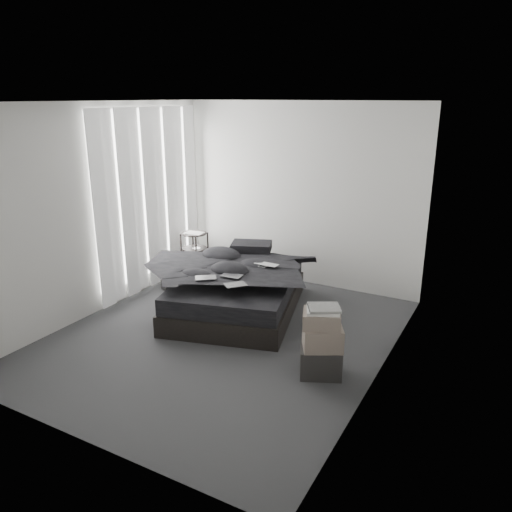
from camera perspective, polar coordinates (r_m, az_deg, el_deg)
The scene contains 25 objects.
floor at distance 5.86m, azimuth -3.80°, elevation -9.11°, with size 3.60×4.20×0.01m, color #333436.
ceiling at distance 5.23m, azimuth -4.40°, elevation 17.20°, with size 3.60×4.20×0.01m, color white.
wall_back at distance 7.22m, azimuth 4.99°, elevation 6.94°, with size 3.60×0.01×2.60m, color silver.
wall_front at distance 3.89m, azimuth -20.97°, elevation -3.74°, with size 3.60×0.01×2.60m, color silver.
wall_left at distance 6.53m, azimuth -17.57°, elevation 5.03°, with size 0.01×4.20×2.60m, color silver.
wall_right at distance 4.71m, azimuth 14.71°, elevation 0.55°, with size 0.01×4.20×2.60m, color silver.
window_left at distance 7.14m, azimuth -12.33°, elevation 6.90°, with size 0.02×2.00×2.30m, color white.
curtain_left at distance 7.13m, azimuth -11.98°, elevation 6.32°, with size 0.06×2.12×2.48m, color white.
bed at distance 6.45m, azimuth -2.21°, elevation -5.22°, with size 1.45×1.92×0.26m, color black.
mattress at distance 6.36m, azimuth -2.24°, elevation -3.29°, with size 1.40×1.86×0.20m, color black.
duvet at distance 6.25m, azimuth -2.37°, elevation -1.61°, with size 1.41×1.64×0.22m, color black.
pillow_lower at distance 7.00m, azimuth -1.01°, elevation 0.15°, with size 0.58×0.39×0.13m, color black.
pillow_upper at distance 6.93m, azimuth -0.53°, elevation 1.06°, with size 0.54×0.37×0.12m, color black.
laptop at distance 6.21m, azimuth 0.99°, elevation -0.50°, with size 0.31×0.20×0.02m, color silver.
comic_a at distance 5.85m, azimuth -5.80°, elevation -1.84°, with size 0.24×0.16×0.01m, color black.
comic_b at distance 5.90m, azimuth -2.79°, elevation -1.56°, with size 0.24×0.16×0.01m, color black.
comic_c at distance 5.61m, azimuth -2.39°, elevation -2.52°, with size 0.24×0.16×0.01m, color black.
side_stand at distance 7.62m, azimuth -7.01°, elevation 0.07°, with size 0.38×0.38×0.69m, color black.
papers at distance 7.51m, azimuth -7.09°, elevation 2.61°, with size 0.27×0.20×0.01m, color white.
floor_books at distance 7.31m, azimuth -9.91°, elevation -3.18°, with size 0.14×0.19×0.14m, color black.
box_lower at distance 5.09m, azimuth 7.40°, elevation -11.81°, with size 0.40×0.31×0.30m, color black.
box_mid at distance 4.96m, azimuth 7.63°, elevation -9.23°, with size 0.38×0.30×0.23m, color #6D6056.
box_upper at distance 4.88m, azimuth 7.51°, elevation -7.17°, with size 0.36×0.29×0.16m, color #6D6056.
art_book_white at distance 4.84m, azimuth 7.66°, elevation -6.16°, with size 0.31×0.24×0.03m, color silver.
art_book_snake at distance 4.82m, azimuth 7.78°, elevation -5.89°, with size 0.30×0.24×0.03m, color silver.
Camera 1 is at (2.84, -4.40, 2.65)m, focal length 35.00 mm.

